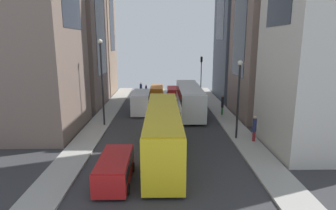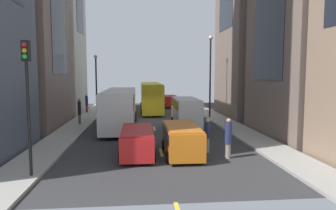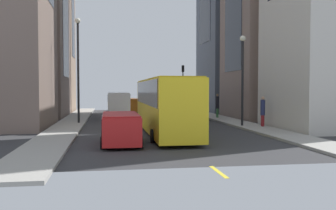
{
  "view_description": "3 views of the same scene",
  "coord_description": "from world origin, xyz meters",
  "px_view_note": "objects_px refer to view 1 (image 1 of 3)",
  "views": [
    {
      "loc": [
        0.27,
        29.82,
        8.5
      ],
      "look_at": [
        -0.37,
        -1.28,
        1.52
      ],
      "focal_mm": 30.11,
      "sensor_mm": 36.0,
      "label": 1
    },
    {
      "loc": [
        -1.3,
        -30.89,
        4.68
      ],
      "look_at": [
        1.73,
        1.39,
        1.5
      ],
      "focal_mm": 33.12,
      "sensor_mm": 36.0,
      "label": 2
    },
    {
      "loc": [
        3.85,
        33.89,
        2.94
      ],
      "look_at": [
        -1.24,
        1.61,
        1.57
      ],
      "focal_mm": 40.6,
      "sensor_mm": 36.0,
      "label": 3
    }
  ],
  "objects_px": {
    "car_red_1": "(173,92)",
    "traffic_light_near_corner": "(201,68)",
    "pedestrian_crossing_near": "(222,104)",
    "streetcar_yellow": "(163,127)",
    "delivery_van_white": "(141,101)",
    "city_bus_white": "(189,97)",
    "car_red_2": "(115,167)",
    "pedestrian_crossing_mid": "(146,91)",
    "car_orange_0": "(157,91)",
    "pedestrian_waiting_curb": "(141,89)",
    "pedestrian_walking_far": "(254,128)"
  },
  "relations": [
    {
      "from": "delivery_van_white",
      "to": "car_red_1",
      "type": "distance_m",
      "value": 10.44
    },
    {
      "from": "pedestrian_waiting_curb",
      "to": "pedestrian_walking_far",
      "type": "distance_m",
      "value": 24.0
    },
    {
      "from": "city_bus_white",
      "to": "pedestrian_crossing_mid",
      "type": "distance_m",
      "value": 11.14
    },
    {
      "from": "pedestrian_crossing_near",
      "to": "pedestrian_walking_far",
      "type": "bearing_deg",
      "value": -141.1
    },
    {
      "from": "city_bus_white",
      "to": "car_orange_0",
      "type": "xyz_separation_m",
      "value": [
        4.14,
        -9.92,
        -0.98
      ]
    },
    {
      "from": "city_bus_white",
      "to": "traffic_light_near_corner",
      "type": "xyz_separation_m",
      "value": [
        -3.2,
        -13.35,
        2.31
      ]
    },
    {
      "from": "city_bus_white",
      "to": "pedestrian_crossing_near",
      "type": "height_order",
      "value": "city_bus_white"
    },
    {
      "from": "car_red_2",
      "to": "pedestrian_walking_far",
      "type": "bearing_deg",
      "value": -147.9
    },
    {
      "from": "car_red_1",
      "to": "traffic_light_near_corner",
      "type": "relative_size",
      "value": 0.76
    },
    {
      "from": "car_red_1",
      "to": "delivery_van_white",
      "type": "bearing_deg",
      "value": 65.63
    },
    {
      "from": "car_orange_0",
      "to": "pedestrian_walking_far",
      "type": "relative_size",
      "value": 2.12
    },
    {
      "from": "delivery_van_white",
      "to": "streetcar_yellow",
      "type": "bearing_deg",
      "value": 101.48
    },
    {
      "from": "streetcar_yellow",
      "to": "car_orange_0",
      "type": "distance_m",
      "value": 22.6
    },
    {
      "from": "streetcar_yellow",
      "to": "delivery_van_white",
      "type": "xyz_separation_m",
      "value": [
        2.64,
        -12.99,
        -0.61
      ]
    },
    {
      "from": "car_red_1",
      "to": "traffic_light_near_corner",
      "type": "xyz_separation_m",
      "value": [
        -4.75,
        -3.51,
        3.38
      ]
    },
    {
      "from": "delivery_van_white",
      "to": "car_orange_0",
      "type": "distance_m",
      "value": 9.74
    },
    {
      "from": "car_red_2",
      "to": "pedestrian_waiting_curb",
      "type": "distance_m",
      "value": 27.98
    },
    {
      "from": "streetcar_yellow",
      "to": "delivery_van_white",
      "type": "bearing_deg",
      "value": -78.52
    },
    {
      "from": "pedestrian_crossing_mid",
      "to": "traffic_light_near_corner",
      "type": "xyz_separation_m",
      "value": [
        -8.95,
        -3.85,
        3.2
      ]
    },
    {
      "from": "city_bus_white",
      "to": "pedestrian_waiting_curb",
      "type": "distance_m",
      "value": 12.72
    },
    {
      "from": "car_red_1",
      "to": "car_red_2",
      "type": "bearing_deg",
      "value": 80.23
    },
    {
      "from": "car_red_1",
      "to": "car_red_2",
      "type": "distance_m",
      "value": 27.39
    },
    {
      "from": "car_orange_0",
      "to": "traffic_light_near_corner",
      "type": "relative_size",
      "value": 0.79
    },
    {
      "from": "city_bus_white",
      "to": "car_red_2",
      "type": "relative_size",
      "value": 2.48
    },
    {
      "from": "streetcar_yellow",
      "to": "car_red_1",
      "type": "relative_size",
      "value": 2.97
    },
    {
      "from": "delivery_van_white",
      "to": "pedestrian_crossing_mid",
      "type": "distance_m",
      "value": 9.17
    },
    {
      "from": "streetcar_yellow",
      "to": "delivery_van_white",
      "type": "distance_m",
      "value": 13.26
    },
    {
      "from": "pedestrian_walking_far",
      "to": "pedestrian_crossing_mid",
      "type": "bearing_deg",
      "value": 137.03
    },
    {
      "from": "car_orange_0",
      "to": "pedestrian_waiting_curb",
      "type": "bearing_deg",
      "value": -19.89
    },
    {
      "from": "city_bus_white",
      "to": "pedestrian_waiting_curb",
      "type": "height_order",
      "value": "city_bus_white"
    },
    {
      "from": "pedestrian_waiting_curb",
      "to": "traffic_light_near_corner",
      "type": "bearing_deg",
      "value": -74.42
    },
    {
      "from": "streetcar_yellow",
      "to": "traffic_light_near_corner",
      "type": "distance_m",
      "value": 26.86
    },
    {
      "from": "delivery_van_white",
      "to": "car_red_1",
      "type": "xyz_separation_m",
      "value": [
        -4.3,
        -9.5,
        -0.58
      ]
    },
    {
      "from": "car_red_1",
      "to": "pedestrian_crossing_near",
      "type": "bearing_deg",
      "value": 115.52
    },
    {
      "from": "streetcar_yellow",
      "to": "pedestrian_waiting_curb",
      "type": "height_order",
      "value": "streetcar_yellow"
    },
    {
      "from": "car_red_1",
      "to": "pedestrian_crossing_mid",
      "type": "distance_m",
      "value": 4.22
    },
    {
      "from": "car_red_2",
      "to": "pedestrian_walking_far",
      "type": "xyz_separation_m",
      "value": [
        -10.8,
        -6.78,
        0.38
      ]
    },
    {
      "from": "car_orange_0",
      "to": "pedestrian_walking_far",
      "type": "xyz_separation_m",
      "value": [
        -8.74,
        20.29,
        0.32
      ]
    },
    {
      "from": "delivery_van_white",
      "to": "car_orange_0",
      "type": "bearing_deg",
      "value": -100.17
    },
    {
      "from": "pedestrian_crossing_mid",
      "to": "car_orange_0",
      "type": "bearing_deg",
      "value": 165.06
    },
    {
      "from": "car_red_2",
      "to": "pedestrian_walking_far",
      "type": "height_order",
      "value": "pedestrian_walking_far"
    },
    {
      "from": "pedestrian_waiting_curb",
      "to": "car_red_2",
      "type": "bearing_deg",
      "value": -177.95
    },
    {
      "from": "pedestrian_crossing_mid",
      "to": "car_red_2",
      "type": "bearing_deg",
      "value": 59.87
    },
    {
      "from": "car_red_2",
      "to": "traffic_light_near_corner",
      "type": "bearing_deg",
      "value": -107.12
    },
    {
      "from": "city_bus_white",
      "to": "car_red_2",
      "type": "distance_m",
      "value": 18.27
    },
    {
      "from": "pedestrian_crossing_mid",
      "to": "traffic_light_near_corner",
      "type": "relative_size",
      "value": 0.35
    },
    {
      "from": "delivery_van_white",
      "to": "car_orange_0",
      "type": "xyz_separation_m",
      "value": [
        -1.72,
        -9.57,
        -0.48
      ]
    },
    {
      "from": "pedestrian_crossing_mid",
      "to": "traffic_light_near_corner",
      "type": "distance_m",
      "value": 10.25
    },
    {
      "from": "delivery_van_white",
      "to": "traffic_light_near_corner",
      "type": "relative_size",
      "value": 0.92
    },
    {
      "from": "pedestrian_crossing_near",
      "to": "pedestrian_waiting_curb",
      "type": "distance_m",
      "value": 15.96
    }
  ]
}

